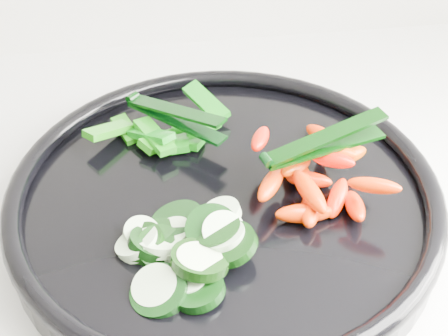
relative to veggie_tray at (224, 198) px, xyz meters
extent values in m
cube|color=silver|center=(0.04, 0.02, -0.04)|extent=(2.02, 0.62, 0.03)
cylinder|color=black|center=(0.00, 0.00, -0.01)|extent=(0.40, 0.40, 0.02)
torus|color=black|center=(0.00, 0.00, 0.01)|extent=(0.40, 0.40, 0.02)
cylinder|color=black|center=(-0.06, -0.10, 0.01)|extent=(0.06, 0.06, 0.03)
cylinder|color=beige|center=(-0.06, -0.10, 0.01)|extent=(0.05, 0.05, 0.02)
cylinder|color=black|center=(-0.06, -0.05, 0.01)|extent=(0.06, 0.06, 0.03)
cylinder|color=beige|center=(-0.06, -0.06, 0.01)|extent=(0.04, 0.04, 0.03)
cylinder|color=black|center=(-0.06, -0.06, 0.01)|extent=(0.04, 0.04, 0.02)
cylinder|color=beige|center=(-0.07, -0.04, 0.01)|extent=(0.03, 0.03, 0.02)
cylinder|color=black|center=(-0.03, -0.10, 0.01)|extent=(0.05, 0.05, 0.02)
cylinder|color=beige|center=(-0.04, -0.09, 0.01)|extent=(0.05, 0.04, 0.02)
cylinder|color=black|center=(-0.04, -0.03, 0.01)|extent=(0.05, 0.05, 0.02)
cylinder|color=beige|center=(-0.05, -0.04, 0.01)|extent=(0.04, 0.04, 0.02)
cylinder|color=black|center=(-0.06, -0.04, 0.01)|extent=(0.05, 0.05, 0.01)
cylinder|color=#E1FBC9|center=(-0.05, -0.06, 0.01)|extent=(0.04, 0.04, 0.01)
cylinder|color=black|center=(-0.07, -0.05, 0.01)|extent=(0.04, 0.04, 0.02)
cylinder|color=beige|center=(-0.08, -0.05, 0.01)|extent=(0.05, 0.05, 0.02)
cylinder|color=black|center=(0.00, -0.07, 0.02)|extent=(0.05, 0.05, 0.03)
cylinder|color=beige|center=(-0.01, -0.06, 0.02)|extent=(0.05, 0.05, 0.02)
cylinder|color=black|center=(-0.02, -0.05, 0.02)|extent=(0.06, 0.06, 0.03)
cylinder|color=#D6FAC8|center=(-0.01, -0.06, 0.02)|extent=(0.05, 0.05, 0.03)
cylinder|color=black|center=(-0.01, -0.06, 0.02)|extent=(0.05, 0.05, 0.02)
cylinder|color=#D6EEBE|center=(-0.01, -0.04, 0.02)|extent=(0.04, 0.04, 0.02)
cylinder|color=black|center=(-0.03, -0.08, 0.02)|extent=(0.06, 0.06, 0.02)
cylinder|color=#DAF1C1|center=(-0.03, -0.08, 0.02)|extent=(0.05, 0.05, 0.02)
ellipsoid|color=#F92500|center=(0.09, -0.03, 0.01)|extent=(0.04, 0.05, 0.02)
ellipsoid|color=#F71700|center=(0.06, -0.04, 0.01)|extent=(0.05, 0.02, 0.02)
ellipsoid|color=#FB4D00|center=(0.07, 0.01, 0.01)|extent=(0.02, 0.05, 0.03)
ellipsoid|color=#FF3F00|center=(0.10, -0.04, 0.01)|extent=(0.02, 0.05, 0.03)
ellipsoid|color=red|center=(0.06, 0.02, 0.01)|extent=(0.02, 0.05, 0.02)
ellipsoid|color=#FF4F00|center=(0.07, -0.04, 0.01)|extent=(0.03, 0.05, 0.02)
ellipsoid|color=#FF2A00|center=(0.07, 0.00, 0.01)|extent=(0.05, 0.02, 0.02)
ellipsoid|color=#FA1700|center=(0.10, 0.06, 0.01)|extent=(0.03, 0.05, 0.02)
ellipsoid|color=#E43B00|center=(0.04, -0.02, 0.03)|extent=(0.04, 0.05, 0.02)
ellipsoid|color=#F66200|center=(0.10, 0.03, 0.03)|extent=(0.02, 0.05, 0.03)
ellipsoid|color=#FF5400|center=(0.07, 0.01, 0.03)|extent=(0.04, 0.04, 0.02)
ellipsoid|color=#E45800|center=(0.07, -0.03, 0.03)|extent=(0.03, 0.05, 0.02)
ellipsoid|color=#F86400|center=(0.06, 0.00, 0.03)|extent=(0.04, 0.04, 0.02)
ellipsoid|color=#FF6600|center=(0.11, 0.01, 0.03)|extent=(0.05, 0.03, 0.02)
ellipsoid|color=#E33E00|center=(0.09, 0.00, 0.04)|extent=(0.04, 0.03, 0.02)
ellipsoid|color=#F11D00|center=(0.04, 0.03, 0.04)|extent=(0.03, 0.04, 0.02)
ellipsoid|color=#F50F00|center=(0.09, -0.01, 0.04)|extent=(0.04, 0.03, 0.02)
ellipsoid|color=#FE0D00|center=(0.11, -0.05, 0.04)|extent=(0.05, 0.03, 0.02)
cube|color=#0B730F|center=(-0.03, 0.08, 0.01)|extent=(0.02, 0.05, 0.02)
cube|color=#136709|center=(-0.04, 0.08, 0.01)|extent=(0.05, 0.05, 0.03)
cube|color=#0A700D|center=(-0.02, 0.10, 0.01)|extent=(0.02, 0.05, 0.02)
cube|color=#116809|center=(-0.03, 0.08, 0.01)|extent=(0.05, 0.04, 0.01)
cube|color=#0A700C|center=(-0.03, 0.09, 0.01)|extent=(0.07, 0.05, 0.03)
cube|color=#216809|center=(-0.08, 0.10, 0.01)|extent=(0.03, 0.04, 0.01)
cube|color=#09620B|center=(-0.06, 0.09, 0.01)|extent=(0.04, 0.07, 0.03)
cube|color=#09640C|center=(-0.06, 0.08, 0.02)|extent=(0.05, 0.05, 0.02)
cube|color=#1E6E0A|center=(-0.10, 0.09, 0.02)|extent=(0.05, 0.04, 0.02)
cube|color=#1A6609|center=(-0.05, 0.07, 0.02)|extent=(0.04, 0.06, 0.01)
cube|color=#09680B|center=(0.00, 0.12, 0.02)|extent=(0.04, 0.06, 0.02)
cylinder|color=black|center=(0.03, -0.02, 0.05)|extent=(0.01, 0.01, 0.01)
cube|color=black|center=(0.09, 0.00, 0.05)|extent=(0.11, 0.04, 0.00)
cube|color=black|center=(0.09, 0.00, 0.06)|extent=(0.11, 0.04, 0.02)
cylinder|color=black|center=(-0.07, 0.13, 0.03)|extent=(0.01, 0.01, 0.01)
cube|color=black|center=(-0.03, 0.09, 0.02)|extent=(0.09, 0.09, 0.00)
cube|color=black|center=(-0.03, 0.09, 0.04)|extent=(0.09, 0.09, 0.02)
camera|label=1|loc=(-0.06, -0.39, 0.37)|focal=50.00mm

